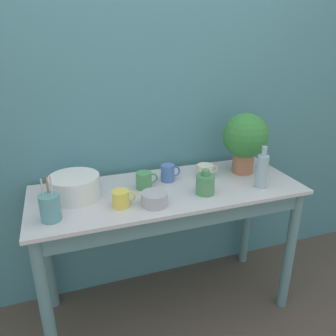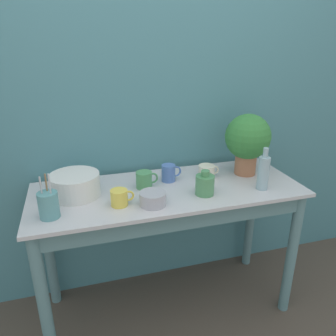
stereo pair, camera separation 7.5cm
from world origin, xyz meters
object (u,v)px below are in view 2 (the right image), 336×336
mug_green (144,180)px  bottle_tall (263,172)px  mug_yellow (120,198)px  mug_cream (207,172)px  bottle_short (205,184)px  bowl_wash_large (75,185)px  mug_blue (169,173)px  bowl_small_steel (153,199)px  potted_plant (248,139)px  utensil_cup (49,205)px

mug_green → bottle_tall: bearing=-17.7°
mug_yellow → mug_cream: bearing=20.1°
bottle_short → mug_cream: bearing=64.7°
bowl_wash_large → mug_yellow: (0.21, -0.18, -0.02)m
mug_blue → mug_green: (-0.16, -0.05, -0.00)m
bottle_tall → bowl_small_steel: 0.62m
potted_plant → mug_green: 0.65m
bottle_tall → mug_yellow: (-0.78, 0.03, -0.06)m
mug_yellow → mug_green: size_ratio=0.95×
potted_plant → bottle_short: potted_plant is taller
potted_plant → bottle_tall: bearing=-94.4°
bottle_tall → bowl_small_steel: bearing=-178.9°
bottle_tall → bowl_wash_large: bearing=168.1°
bottle_short → utensil_cup: size_ratio=0.61×
mug_cream → bottle_tall: bearing=-44.8°
mug_yellow → utensil_cup: (-0.33, -0.03, 0.02)m
bottle_tall → mug_green: (-0.61, 0.20, -0.05)m
bowl_small_steel → potted_plant: bearing=20.3°
bottle_short → mug_green: bearing=149.5°
mug_green → utensil_cup: bearing=-158.6°
bowl_small_steel → utensil_cup: 0.49m
potted_plant → bottle_tall: (-0.02, -0.22, -0.12)m
bottle_tall → mug_green: bottle_tall is taller
mug_cream → bowl_small_steel: size_ratio=0.96×
potted_plant → mug_yellow: size_ratio=3.11×
bottle_tall → bottle_short: 0.33m
utensil_cup → mug_yellow: bearing=4.6°
bowl_wash_large → mug_green: 0.37m
mug_yellow → mug_cream: 0.58m
potted_plant → mug_green: potted_plant is taller
bowl_small_steel → mug_green: bearing=88.9°
potted_plant → mug_cream: 0.31m
mug_green → bowl_small_steel: mug_green is taller
bowl_wash_large → mug_blue: size_ratio=2.21×
bottle_tall → potted_plant: bearing=85.6°
mug_blue → mug_yellow: size_ratio=0.99×
bottle_tall → mug_blue: 0.52m
bottle_short → mug_yellow: (-0.45, 0.00, -0.01)m
mug_yellow → bowl_small_steel: bearing=-14.9°
bowl_wash_large → mug_cream: size_ratio=2.02×
potted_plant → bowl_small_steel: bearing=-159.7°
mug_yellow → mug_blue: bearing=34.4°
mug_green → utensil_cup: (-0.49, -0.19, 0.02)m
bowl_wash_large → bottle_short: bottle_short is taller
bottle_tall → mug_green: bearing=162.3°
utensil_cup → potted_plant: bearing=11.1°
mug_cream → mug_green: (-0.38, -0.03, 0.01)m
bottle_tall → bottle_short: (-0.33, 0.03, -0.04)m
potted_plant → bottle_tall: potted_plant is taller
mug_blue → utensil_cup: size_ratio=0.53×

